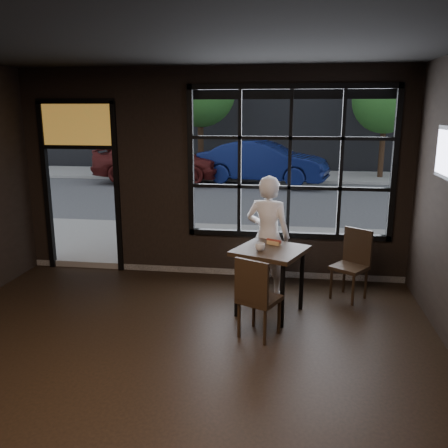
% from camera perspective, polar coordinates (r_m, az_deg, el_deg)
% --- Properties ---
extents(floor, '(6.00, 7.00, 0.02)m').
position_cam_1_polar(floor, '(4.62, -9.47, -20.61)').
color(floor, black).
rests_on(floor, ground).
extents(ceiling, '(6.00, 7.00, 0.02)m').
position_cam_1_polar(ceiling, '(3.88, -11.46, 22.81)').
color(ceiling, black).
rests_on(ceiling, ground).
extents(window_frame, '(3.06, 0.12, 2.28)m').
position_cam_1_polar(window_frame, '(7.16, 7.91, 7.27)').
color(window_frame, black).
rests_on(window_frame, ground).
extents(stained_transom, '(1.20, 0.06, 0.70)m').
position_cam_1_polar(stained_transom, '(7.87, -17.25, 11.38)').
color(stained_transom, orange).
rests_on(stained_transom, ground).
extents(street_asphalt, '(60.00, 41.00, 0.04)m').
position_cam_1_polar(street_asphalt, '(27.77, 5.68, 8.15)').
color(street_asphalt, '#545456').
rests_on(street_asphalt, ground).
extents(building_across, '(28.00, 12.00, 15.00)m').
position_cam_1_polar(building_across, '(27.10, 5.98, 23.98)').
color(building_across, '#5B5956').
rests_on(building_across, ground).
extents(cafe_table, '(1.05, 1.05, 0.87)m').
position_cam_1_polar(cafe_table, '(6.15, 5.52, -6.81)').
color(cafe_table, black).
rests_on(cafe_table, floor).
extents(chair_near, '(0.56, 0.56, 0.97)m').
position_cam_1_polar(chair_near, '(5.52, 4.30, -8.67)').
color(chair_near, black).
rests_on(chair_near, floor).
extents(chair_window, '(0.59, 0.59, 0.97)m').
position_cam_1_polar(chair_window, '(6.77, 14.87, -4.82)').
color(chair_window, black).
rests_on(chair_window, floor).
extents(man, '(0.70, 0.55, 1.71)m').
position_cam_1_polar(man, '(6.62, 5.30, -1.49)').
color(man, white).
rests_on(man, floor).
extents(hotdog, '(0.21, 0.16, 0.06)m').
position_cam_1_polar(hotdog, '(6.19, 6.03, -2.21)').
color(hotdog, tan).
rests_on(hotdog, cafe_table).
extents(cup, '(0.17, 0.17, 0.10)m').
position_cam_1_polar(cup, '(5.90, 4.36, -2.76)').
color(cup, silver).
rests_on(cup, cafe_table).
extents(navy_car, '(4.61, 2.39, 1.45)m').
position_cam_1_polar(navy_car, '(16.46, 4.72, 7.43)').
color(navy_car, '#0D174A').
rests_on(navy_car, street_asphalt).
extents(maroon_car, '(4.55, 1.84, 1.55)m').
position_cam_1_polar(maroon_car, '(17.16, -7.95, 7.77)').
color(maroon_car, '#551715').
rests_on(maroon_car, street_asphalt).
extents(tree_left, '(2.71, 2.71, 4.63)m').
position_cam_1_polar(tree_left, '(18.55, -2.89, 15.68)').
color(tree_left, '#332114').
rests_on(tree_left, street_asphalt).
extents(tree_right, '(2.42, 2.42, 4.13)m').
position_cam_1_polar(tree_right, '(18.80, 18.87, 13.89)').
color(tree_right, '#332114').
rests_on(tree_right, street_asphalt).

